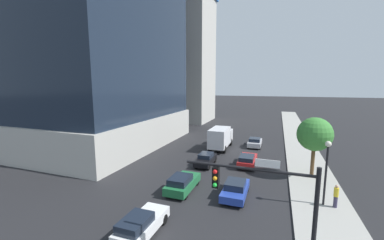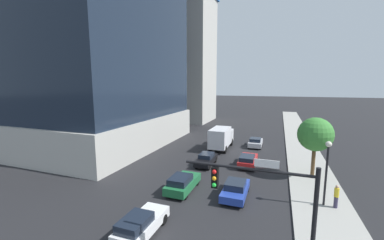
{
  "view_description": "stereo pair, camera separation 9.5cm",
  "coord_description": "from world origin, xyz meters",
  "px_view_note": "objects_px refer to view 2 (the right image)",
  "views": [
    {
      "loc": [
        5.2,
        -7.92,
        9.4
      ],
      "look_at": [
        -0.93,
        8.95,
        6.72
      ],
      "focal_mm": 22.09,
      "sensor_mm": 36.0,
      "label": 1
    },
    {
      "loc": [
        5.29,
        -7.89,
        9.4
      ],
      "look_at": [
        -0.93,
        8.95,
        6.72
      ],
      "focal_mm": 22.09,
      "sensor_mm": 36.0,
      "label": 2
    }
  ],
  "objects_px": {
    "street_tree": "(315,135)",
    "car_blue": "(235,189)",
    "box_truck": "(221,137)",
    "construction_building": "(182,49)",
    "car_black": "(206,159)",
    "pedestrian_yellow_shirt": "(336,196)",
    "car_red": "(248,160)",
    "street_lamp": "(327,163)",
    "car_silver": "(255,142)",
    "car_green": "(182,183)",
    "traffic_light_pole": "(266,197)",
    "car_white": "(141,224)"
  },
  "relations": [
    {
      "from": "street_tree",
      "to": "car_blue",
      "type": "xyz_separation_m",
      "value": [
        -6.62,
        -6.94,
        -3.79
      ]
    },
    {
      "from": "street_tree",
      "to": "box_truck",
      "type": "bearing_deg",
      "value": 146.39
    },
    {
      "from": "construction_building",
      "to": "car_black",
      "type": "bearing_deg",
      "value": -62.81
    },
    {
      "from": "pedestrian_yellow_shirt",
      "to": "car_red",
      "type": "bearing_deg",
      "value": 134.84
    },
    {
      "from": "car_red",
      "to": "car_black",
      "type": "distance_m",
      "value": 4.84
    },
    {
      "from": "car_black",
      "to": "car_blue",
      "type": "height_order",
      "value": "car_blue"
    },
    {
      "from": "street_tree",
      "to": "car_blue",
      "type": "relative_size",
      "value": 1.43
    },
    {
      "from": "street_lamp",
      "to": "car_blue",
      "type": "bearing_deg",
      "value": -172.97
    },
    {
      "from": "car_silver",
      "to": "street_lamp",
      "type": "bearing_deg",
      "value": -67.98
    },
    {
      "from": "street_tree",
      "to": "pedestrian_yellow_shirt",
      "type": "xyz_separation_m",
      "value": [
        0.88,
        -6.29,
        -3.43
      ]
    },
    {
      "from": "car_silver",
      "to": "car_black",
      "type": "height_order",
      "value": "car_silver"
    },
    {
      "from": "street_lamp",
      "to": "car_green",
      "type": "bearing_deg",
      "value": -173.73
    },
    {
      "from": "car_red",
      "to": "box_truck",
      "type": "relative_size",
      "value": 0.66
    },
    {
      "from": "traffic_light_pole",
      "to": "car_silver",
      "type": "height_order",
      "value": "traffic_light_pole"
    },
    {
      "from": "construction_building",
      "to": "car_blue",
      "type": "height_order",
      "value": "construction_building"
    },
    {
      "from": "street_tree",
      "to": "car_red",
      "type": "height_order",
      "value": "street_tree"
    },
    {
      "from": "pedestrian_yellow_shirt",
      "to": "box_truck",
      "type": "bearing_deg",
      "value": 131.42
    },
    {
      "from": "car_silver",
      "to": "car_green",
      "type": "distance_m",
      "value": 18.48
    },
    {
      "from": "car_white",
      "to": "car_black",
      "type": "xyz_separation_m",
      "value": [
        0.0,
        14.1,
        -0.05
      ]
    },
    {
      "from": "pedestrian_yellow_shirt",
      "to": "traffic_light_pole",
      "type": "bearing_deg",
      "value": -118.89
    },
    {
      "from": "street_lamp",
      "to": "car_silver",
      "type": "relative_size",
      "value": 1.23
    },
    {
      "from": "box_truck",
      "to": "car_black",
      "type": "bearing_deg",
      "value": -90.0
    },
    {
      "from": "traffic_light_pole",
      "to": "street_tree",
      "type": "xyz_separation_m",
      "value": [
        3.91,
        14.96,
        0.28
      ]
    },
    {
      "from": "street_lamp",
      "to": "pedestrian_yellow_shirt",
      "type": "bearing_deg",
      "value": -13.05
    },
    {
      "from": "traffic_light_pole",
      "to": "car_red",
      "type": "bearing_deg",
      "value": 99.49
    },
    {
      "from": "construction_building",
      "to": "car_green",
      "type": "height_order",
      "value": "construction_building"
    },
    {
      "from": "car_red",
      "to": "car_white",
      "type": "xyz_separation_m",
      "value": [
        -4.65,
        -15.41,
        0.04
      ]
    },
    {
      "from": "car_green",
      "to": "pedestrian_yellow_shirt",
      "type": "xyz_separation_m",
      "value": [
        12.15,
        1.07,
        0.33
      ]
    },
    {
      "from": "car_white",
      "to": "car_silver",
      "type": "xyz_separation_m",
      "value": [
        4.65,
        24.69,
        -0.07
      ]
    },
    {
      "from": "street_lamp",
      "to": "car_white",
      "type": "height_order",
      "value": "street_lamp"
    },
    {
      "from": "car_green",
      "to": "construction_building",
      "type": "bearing_deg",
      "value": 112.75
    },
    {
      "from": "car_black",
      "to": "pedestrian_yellow_shirt",
      "type": "relative_size",
      "value": 2.32
    },
    {
      "from": "car_black",
      "to": "car_red",
      "type": "bearing_deg",
      "value": 15.78
    },
    {
      "from": "street_lamp",
      "to": "box_truck",
      "type": "bearing_deg",
      "value": 129.93
    },
    {
      "from": "construction_building",
      "to": "car_white",
      "type": "height_order",
      "value": "construction_building"
    },
    {
      "from": "car_black",
      "to": "car_green",
      "type": "height_order",
      "value": "car_green"
    },
    {
      "from": "street_tree",
      "to": "car_black",
      "type": "distance_m",
      "value": 11.89
    },
    {
      "from": "construction_building",
      "to": "box_truck",
      "type": "distance_m",
      "value": 34.29
    },
    {
      "from": "traffic_light_pole",
      "to": "street_lamp",
      "type": "distance_m",
      "value": 9.75
    },
    {
      "from": "traffic_light_pole",
      "to": "street_lamp",
      "type": "relative_size",
      "value": 1.21
    },
    {
      "from": "car_black",
      "to": "car_blue",
      "type": "distance_m",
      "value": 8.3
    },
    {
      "from": "car_red",
      "to": "traffic_light_pole",
      "type": "bearing_deg",
      "value": -80.51
    },
    {
      "from": "car_red",
      "to": "car_black",
      "type": "bearing_deg",
      "value": -164.22
    },
    {
      "from": "street_tree",
      "to": "street_lamp",
      "type": "bearing_deg",
      "value": -88.97
    },
    {
      "from": "car_blue",
      "to": "pedestrian_yellow_shirt",
      "type": "distance_m",
      "value": 7.53
    },
    {
      "from": "box_truck",
      "to": "car_green",
      "type": "bearing_deg",
      "value": -90.0
    },
    {
      "from": "street_tree",
      "to": "car_green",
      "type": "bearing_deg",
      "value": -146.87
    },
    {
      "from": "traffic_light_pole",
      "to": "box_truck",
      "type": "xyz_separation_m",
      "value": [
        -7.36,
        22.45,
        -2.42
      ]
    },
    {
      "from": "construction_building",
      "to": "street_lamp",
      "type": "relative_size",
      "value": 8.05
    },
    {
      "from": "car_red",
      "to": "car_white",
      "type": "distance_m",
      "value": 16.1
    }
  ]
}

